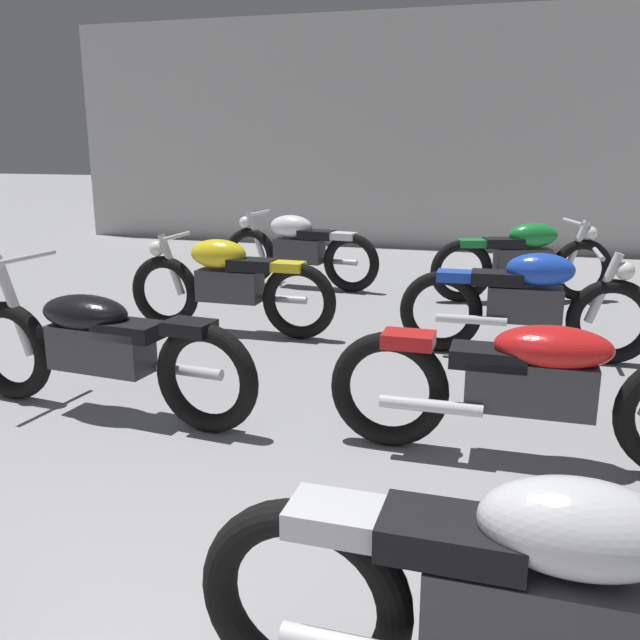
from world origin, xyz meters
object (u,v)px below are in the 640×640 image
object	(u,v)px
motorcycle_left_row_1	(99,345)
motorcycle_left_row_3	(298,249)
motorcycle_right_row_1	(533,383)
motorcycle_right_row_2	(526,301)
motorcycle_right_row_3	(523,259)
motorcycle_right_row_0	(535,607)
motorcycle_left_row_2	(229,283)

from	to	relation	value
motorcycle_left_row_1	motorcycle_left_row_3	xyz separation A→B (m)	(-0.01, 4.07, 0.01)
motorcycle_left_row_1	motorcycle_right_row_1	size ratio (longest dim) A/B	1.00
motorcycle_right_row_2	motorcycle_right_row_3	world-z (taller)	same
motorcycle_right_row_0	motorcycle_right_row_3	xyz separation A→B (m)	(-0.05, 5.88, 0.00)
motorcycle_left_row_3	motorcycle_left_row_1	bearing A→B (deg)	-89.87
motorcycle_left_row_1	motorcycle_right_row_0	bearing A→B (deg)	-35.71
motorcycle_right_row_0	motorcycle_right_row_2	distance (m)	3.82
motorcycle_right_row_2	motorcycle_left_row_1	bearing A→B (deg)	-142.36
motorcycle_left_row_2	motorcycle_left_row_3	size ratio (longest dim) A/B	1.00
motorcycle_left_row_1	motorcycle_left_row_3	bearing A→B (deg)	90.13
motorcycle_right_row_2	motorcycle_right_row_3	distance (m)	2.06
motorcycle_left_row_3	motorcycle_right_row_1	bearing A→B (deg)	-57.24
motorcycle_left_row_3	motorcycle_right_row_0	distance (m)	6.46
motorcycle_left_row_1	motorcycle_right_row_1	distance (m)	2.59
motorcycle_left_row_3	motorcycle_right_row_2	size ratio (longest dim) A/B	1.00
motorcycle_left_row_3	motorcycle_right_row_3	xyz separation A→B (m)	(2.53, -0.05, 0.00)
motorcycle_left_row_2	motorcycle_right_row_2	world-z (taller)	same
motorcycle_right_row_0	motorcycle_left_row_2	bearing A→B (deg)	123.74
motorcycle_right_row_1	motorcycle_right_row_2	size ratio (longest dim) A/B	1.10
motorcycle_left_row_3	motorcycle_right_row_0	size ratio (longest dim) A/B	1.00
motorcycle_left_row_2	motorcycle_left_row_3	world-z (taller)	same
motorcycle_left_row_1	motorcycle_right_row_2	world-z (taller)	motorcycle_left_row_1
motorcycle_left_row_1	motorcycle_right_row_1	world-z (taller)	same
motorcycle_right_row_0	motorcycle_left_row_3	bearing A→B (deg)	113.58
motorcycle_left_row_3	motorcycle_right_row_2	world-z (taller)	same
motorcycle_right_row_0	motorcycle_right_row_3	world-z (taller)	same
motorcycle_left_row_3	motorcycle_right_row_1	world-z (taller)	motorcycle_right_row_1
motorcycle_right_row_1	motorcycle_right_row_2	xyz separation A→B (m)	(-0.04, 1.93, 0.01)
motorcycle_left_row_2	motorcycle_right_row_3	xyz separation A→B (m)	(2.52, 2.03, 0.00)
motorcycle_left_row_1	motorcycle_right_row_3	size ratio (longest dim) A/B	1.14
motorcycle_left_row_2	motorcycle_right_row_0	size ratio (longest dim) A/B	1.00
motorcycle_right_row_1	motorcycle_right_row_2	world-z (taller)	motorcycle_right_row_1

